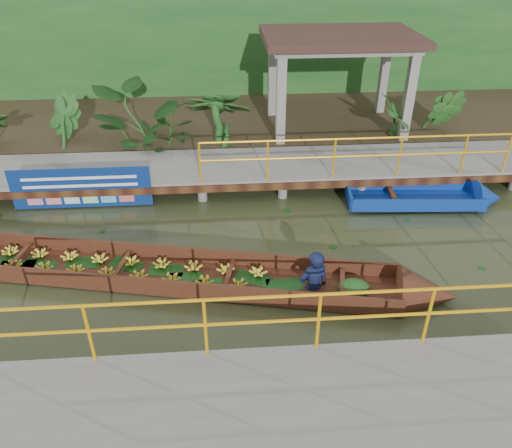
{
  "coord_description": "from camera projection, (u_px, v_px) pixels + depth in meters",
  "views": [
    {
      "loc": [
        -0.47,
        -8.23,
        6.07
      ],
      "look_at": [
        0.17,
        0.5,
        0.6
      ],
      "focal_mm": 35.0,
      "sensor_mm": 36.0,
      "label": 1
    }
  ],
  "objects": [
    {
      "name": "ground",
      "position": [
        249.0,
        262.0,
        10.21
      ],
      "size": [
        80.0,
        80.0,
        0.0
      ],
      "primitive_type": "plane",
      "color": "#293018",
      "rests_on": "ground"
    },
    {
      "name": "blue_banner",
      "position": [
        81.0,
        188.0,
        11.77
      ],
      "size": [
        3.27,
        0.04,
        1.02
      ],
      "color": "navy",
      "rests_on": "ground"
    },
    {
      "name": "foliage_backdrop",
      "position": [
        231.0,
        49.0,
        17.6
      ],
      "size": [
        30.0,
        0.8,
        4.0
      ],
      "primitive_type": "cube",
      "color": "#164518",
      "rests_on": "ground"
    },
    {
      "name": "moored_blue_boat",
      "position": [
        450.0,
        198.0,
        12.15
      ],
      "size": [
        3.8,
        1.25,
        0.89
      ],
      "rotation": [
        0.0,
        0.0,
        -0.07
      ],
      "color": "navy",
      "rests_on": "ground"
    },
    {
      "name": "far_dock",
      "position": [
        242.0,
        168.0,
        12.85
      ],
      "size": [
        16.0,
        2.06,
        1.66
      ],
      "color": "slate",
      "rests_on": "ground"
    },
    {
      "name": "pavilion",
      "position": [
        340.0,
        47.0,
        14.23
      ],
      "size": [
        4.4,
        3.0,
        3.0
      ],
      "color": "slate",
      "rests_on": "ground"
    },
    {
      "name": "near_dock",
      "position": [
        345.0,
        429.0,
        6.56
      ],
      "size": [
        18.0,
        2.4,
        1.73
      ],
      "color": "slate",
      "rests_on": "ground"
    },
    {
      "name": "land_strip",
      "position": [
        235.0,
        122.0,
        16.43
      ],
      "size": [
        30.0,
        8.0,
        0.45
      ],
      "primitive_type": "cube",
      "color": "#322719",
      "rests_on": "ground"
    },
    {
      "name": "vendor_boat",
      "position": [
        185.0,
        272.0,
        9.59
      ],
      "size": [
        10.57,
        3.21,
        2.07
      ],
      "rotation": [
        0.0,
        0.0,
        -0.21
      ],
      "color": "#39170F",
      "rests_on": "ground"
    },
    {
      "name": "tropical_plants",
      "position": [
        212.0,
        120.0,
        14.05
      ],
      "size": [
        14.07,
        1.07,
        1.33
      ],
      "color": "#164518",
      "rests_on": "ground"
    }
  ]
}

